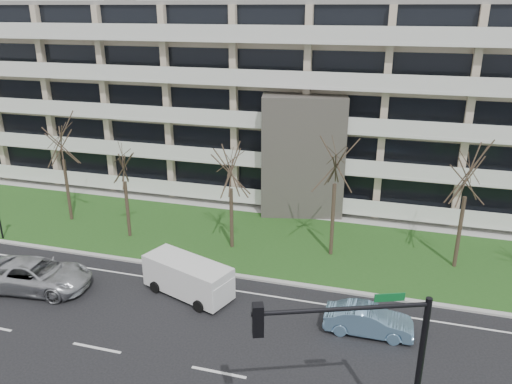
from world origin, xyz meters
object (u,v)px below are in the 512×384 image
(white_van, at_px, (189,275))
(blue_sedan, at_px, (368,320))
(silver_pickup, at_px, (36,275))
(traffic_signal, at_px, (365,358))

(white_van, bearing_deg, blue_sedan, 14.84)
(silver_pickup, distance_m, white_van, 8.63)
(blue_sedan, relative_size, traffic_signal, 0.64)
(blue_sedan, xyz_separation_m, traffic_signal, (0.13, -7.46, 3.60))
(silver_pickup, relative_size, white_van, 1.13)
(silver_pickup, bearing_deg, traffic_signal, -115.73)
(silver_pickup, height_order, white_van, white_van)
(blue_sedan, distance_m, white_van, 9.72)
(blue_sedan, bearing_deg, silver_pickup, 92.21)
(blue_sedan, bearing_deg, white_van, 84.33)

